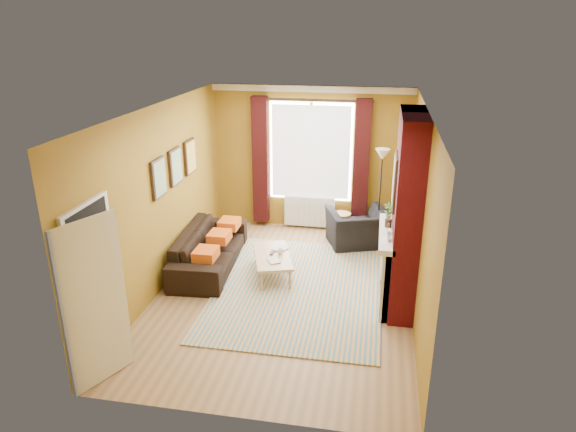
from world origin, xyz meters
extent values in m
plane|color=brown|center=(0.00, 0.00, 0.00)|extent=(5.50, 5.50, 0.00)
cube|color=olive|center=(0.00, 2.75, 1.40)|extent=(3.80, 0.02, 2.80)
cube|color=olive|center=(0.00, -2.75, 1.40)|extent=(3.80, 0.02, 2.80)
cube|color=olive|center=(1.90, 0.00, 1.40)|extent=(0.02, 5.50, 2.80)
cube|color=olive|center=(-1.90, 0.00, 1.40)|extent=(0.02, 5.50, 2.80)
cube|color=white|center=(0.00, 0.00, 2.80)|extent=(3.80, 5.50, 0.01)
cube|color=#470A0F|center=(1.72, 0.00, 1.40)|extent=(0.35, 1.40, 2.80)
cube|color=silver|center=(1.53, 0.00, 0.55)|extent=(0.12, 1.30, 1.10)
cube|color=silver|center=(1.48, 0.00, 1.08)|extent=(0.22, 1.40, 0.08)
cube|color=silver|center=(1.51, -0.58, 0.52)|extent=(0.16, 0.14, 1.04)
cube|color=silver|center=(1.51, 0.58, 0.52)|extent=(0.16, 0.14, 1.04)
cube|color=black|center=(1.56, 0.00, 0.45)|extent=(0.06, 0.80, 0.90)
cube|color=black|center=(1.54, 0.00, 0.03)|extent=(0.20, 1.00, 0.06)
cube|color=silver|center=(1.49, -0.35, 1.20)|extent=(0.03, 0.12, 0.16)
cube|color=black|center=(1.49, -0.10, 1.19)|extent=(0.03, 0.10, 0.14)
cylinder|color=black|center=(1.49, 0.15, 1.18)|extent=(0.10, 0.10, 0.12)
cube|color=black|center=(1.53, 0.00, 1.85)|extent=(0.03, 0.60, 0.75)
cube|color=#B6783D|center=(1.51, 0.00, 1.85)|extent=(0.01, 0.52, 0.66)
cube|color=silver|center=(0.00, 2.71, 2.74)|extent=(3.80, 0.08, 0.12)
cube|color=white|center=(0.00, 2.72, 1.55)|extent=(1.60, 0.04, 1.90)
cube|color=white|center=(0.00, 2.68, 1.55)|extent=(1.50, 0.02, 1.80)
cube|color=silver|center=(0.00, 2.70, 1.55)|extent=(0.06, 0.04, 1.90)
cube|color=black|center=(-0.98, 2.63, 1.35)|extent=(0.30, 0.16, 2.50)
cube|color=black|center=(0.98, 2.63, 1.35)|extent=(0.30, 0.16, 2.50)
cylinder|color=black|center=(0.00, 2.63, 2.55)|extent=(2.30, 0.05, 0.05)
cube|color=silver|center=(0.00, 2.65, 0.35)|extent=(1.00, 0.10, 0.60)
cube|color=silver|center=(-0.45, 2.59, 0.35)|extent=(0.04, 0.03, 0.56)
cube|color=silver|center=(-0.34, 2.59, 0.35)|extent=(0.04, 0.03, 0.56)
cube|color=silver|center=(-0.23, 2.59, 0.35)|extent=(0.04, 0.03, 0.56)
cube|color=silver|center=(-0.12, 2.59, 0.35)|extent=(0.04, 0.03, 0.56)
cube|color=silver|center=(-0.01, 2.59, 0.35)|extent=(0.04, 0.03, 0.56)
cube|color=silver|center=(0.10, 2.59, 0.35)|extent=(0.04, 0.03, 0.56)
cube|color=silver|center=(0.21, 2.59, 0.35)|extent=(0.04, 0.03, 0.56)
cube|color=silver|center=(0.32, 2.59, 0.35)|extent=(0.04, 0.03, 0.56)
cube|color=silver|center=(0.43, 2.59, 0.35)|extent=(0.04, 0.03, 0.56)
cube|color=black|center=(-1.87, -0.10, 1.75)|extent=(0.04, 0.44, 0.58)
cube|color=yellow|center=(-1.84, -0.10, 1.75)|extent=(0.01, 0.38, 0.52)
cube|color=black|center=(-1.87, 0.55, 1.75)|extent=(0.04, 0.44, 0.58)
cube|color=#2D8943|center=(-1.84, 0.55, 1.75)|extent=(0.01, 0.38, 0.52)
cube|color=black|center=(-1.87, 1.20, 1.75)|extent=(0.04, 0.44, 0.58)
cube|color=orange|center=(-1.84, 1.20, 1.75)|extent=(0.01, 0.38, 0.52)
cube|color=silver|center=(-1.88, -2.05, 1.00)|extent=(0.05, 0.94, 2.06)
cube|color=black|center=(-1.85, -2.05, 1.00)|extent=(0.02, 0.80, 1.98)
cube|color=silver|center=(-1.68, -2.41, 1.00)|extent=(0.37, 0.74, 1.98)
imported|color=#427534|center=(1.49, 0.45, 1.26)|extent=(0.14, 0.10, 0.27)
cube|color=#C44C10|center=(-1.27, 0.05, 0.50)|extent=(0.34, 0.40, 0.16)
cube|color=#C44C10|center=(-1.27, 0.75, 0.50)|extent=(0.34, 0.40, 0.16)
cube|color=#C44C10|center=(-1.27, 1.35, 0.50)|extent=(0.34, 0.40, 0.16)
cube|color=teal|center=(0.19, 0.12, 0.01)|extent=(2.55, 3.52, 0.02)
imported|color=black|center=(-1.42, 0.65, 0.32)|extent=(1.01, 2.27, 0.65)
imported|color=black|center=(1.00, 1.96, 0.34)|extent=(1.30, 1.21, 0.68)
cube|color=tan|center=(-0.30, 0.48, 0.35)|extent=(0.87, 1.23, 0.05)
cylinder|color=tan|center=(-0.36, -0.07, 0.16)|extent=(0.06, 0.06, 0.32)
cylinder|color=tan|center=(0.07, 0.07, 0.16)|extent=(0.06, 0.06, 0.32)
cylinder|color=tan|center=(-0.66, 0.89, 0.16)|extent=(0.06, 0.06, 0.32)
cylinder|color=tan|center=(-0.24, 1.02, 0.16)|extent=(0.06, 0.06, 0.32)
cylinder|color=olive|center=(0.66, 2.40, 0.22)|extent=(0.44, 0.44, 0.45)
cylinder|color=black|center=(1.36, 2.11, 0.02)|extent=(0.28, 0.28, 0.03)
cylinder|color=black|center=(1.36, 2.11, 0.87)|extent=(0.03, 0.03, 1.66)
cone|color=beige|center=(1.36, 2.11, 1.71)|extent=(0.28, 0.28, 0.20)
imported|color=#999999|center=(-0.30, 0.21, 0.38)|extent=(0.27, 0.29, 0.02)
imported|color=#999999|center=(-0.29, 0.78, 0.38)|extent=(0.30, 0.33, 0.02)
imported|color=#999999|center=(-0.18, 0.53, 0.41)|extent=(0.11, 0.11, 0.09)
cube|color=black|center=(-0.31, 0.54, 0.38)|extent=(0.06, 0.17, 0.02)
camera|label=1|loc=(1.29, -6.88, 3.90)|focal=32.00mm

